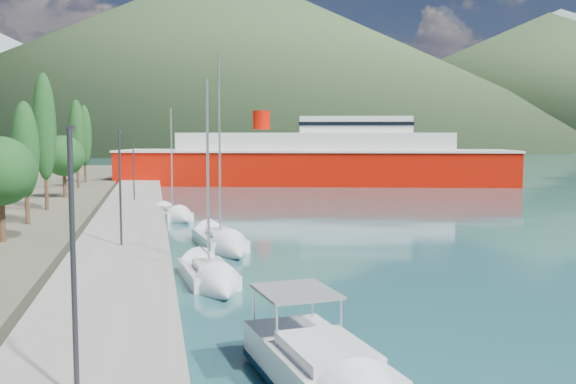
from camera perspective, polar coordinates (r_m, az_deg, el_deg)
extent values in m
plane|color=#23585C|center=(140.85, -8.93, 2.34)|extent=(1400.00, 1400.00, 0.00)
cube|color=gray|center=(46.95, -13.92, -2.69)|extent=(5.00, 88.00, 0.80)
cone|color=gray|center=(710.82, -4.86, 11.83)|extent=(760.00, 760.00, 180.00)
cone|color=gray|center=(756.04, 22.91, 9.52)|extent=(640.00, 640.00, 140.00)
cone|color=#334A2A|center=(426.19, -5.56, 11.94)|extent=(480.00, 480.00, 115.00)
cone|color=#334A2A|center=(483.02, 22.06, 9.30)|extent=(420.00, 420.00, 90.00)
cylinder|color=#47301E|center=(39.06, -24.07, -2.32)|extent=(0.36, 0.36, 2.41)
sphere|color=#184319|center=(38.82, -24.22, 1.71)|extent=(3.86, 3.86, 3.86)
cylinder|color=#47301E|center=(46.22, -22.16, -1.55)|extent=(0.30, 0.30, 1.80)
ellipsoid|color=#184319|center=(45.96, -22.33, 3.52)|extent=(1.80, 1.80, 6.38)
cylinder|color=#47301E|center=(54.10, -20.66, -0.28)|extent=(0.30, 0.30, 2.37)
ellipsoid|color=#184319|center=(53.89, -20.84, 5.43)|extent=(1.80, 1.80, 8.40)
cylinder|color=#47301E|center=(64.56, -19.24, 0.61)|extent=(0.36, 0.36, 2.43)
sphere|color=#184319|center=(64.41, -19.31, 3.07)|extent=(3.88, 3.88, 3.88)
cylinder|color=#47301E|center=(75.60, -18.17, 1.16)|extent=(0.30, 0.30, 2.17)
ellipsoid|color=#184319|center=(75.44, -18.27, 4.89)|extent=(1.80, 1.80, 7.68)
cylinder|color=#47301E|center=(83.68, -17.56, 1.52)|extent=(0.30, 0.30, 2.12)
ellipsoid|color=#184319|center=(83.54, -17.65, 4.81)|extent=(1.80, 1.80, 7.50)
cylinder|color=#2D2D33|center=(14.72, -18.54, -6.34)|extent=(0.12, 0.12, 6.00)
cube|color=#2D2D33|center=(14.68, -18.76, 5.41)|extent=(0.15, 0.50, 0.12)
cylinder|color=#2D2D33|center=(34.96, -14.69, 0.26)|extent=(0.12, 0.12, 6.00)
cube|color=#2D2D33|center=(35.09, -14.79, 5.18)|extent=(0.15, 0.50, 0.12)
cylinder|color=#2D2D33|center=(59.22, -13.57, 2.21)|extent=(0.12, 0.12, 6.00)
cube|color=#2D2D33|center=(59.40, -13.62, 5.11)|extent=(0.15, 0.50, 0.12)
cube|color=silver|center=(17.31, 2.54, -15.13)|extent=(3.04, 6.07, 0.98)
cube|color=black|center=(17.47, 2.53, -16.49)|extent=(3.09, 6.15, 0.20)
cube|color=silver|center=(16.49, 3.49, -13.90)|extent=(2.20, 3.05, 0.36)
cube|color=slate|center=(18.24, 0.71, -8.82)|extent=(2.33, 2.66, 0.09)
cube|color=silver|center=(29.88, -7.16, -7.36)|extent=(2.54, 5.20, 0.80)
cube|color=silver|center=(29.45, -7.05, -6.48)|extent=(1.42, 2.12, 0.31)
cylinder|color=silver|center=(28.91, -7.14, 1.52)|extent=(0.12, 0.12, 8.48)
cone|color=silver|center=(26.81, -5.89, -8.79)|extent=(2.27, 2.53, 2.05)
cube|color=silver|center=(38.98, -6.15, -4.38)|extent=(2.91, 6.41, 0.87)
cube|color=silver|center=(38.49, -6.03, -3.63)|extent=(1.61, 2.61, 0.34)
cylinder|color=silver|center=(38.05, -6.10, 4.14)|extent=(0.12, 0.12, 10.69)
cone|color=silver|center=(35.17, -4.79, -5.41)|extent=(2.54, 3.12, 2.24)
cube|color=silver|center=(52.14, -10.32, -2.05)|extent=(3.30, 5.13, 0.81)
cube|color=silver|center=(51.78, -10.23, -1.50)|extent=(1.72, 2.17, 0.32)
cylinder|color=silver|center=(51.48, -10.30, 2.85)|extent=(0.12, 0.12, 8.13)
cone|color=silver|center=(49.28, -9.26, -2.45)|extent=(2.60, 2.70, 2.08)
cube|color=#BE1003|center=(86.60, 2.38, 2.01)|extent=(53.09, 23.97, 5.03)
cube|color=silver|center=(86.50, 2.38, 3.67)|extent=(53.53, 24.37, 0.27)
cube|color=silver|center=(86.48, 2.38, 4.39)|extent=(37.02, 17.99, 2.69)
cube|color=silver|center=(86.57, 5.98, 5.97)|extent=(15.82, 10.25, 2.16)
cylinder|color=#BE1003|center=(86.90, -2.38, 6.40)|extent=(2.33, 2.33, 2.51)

